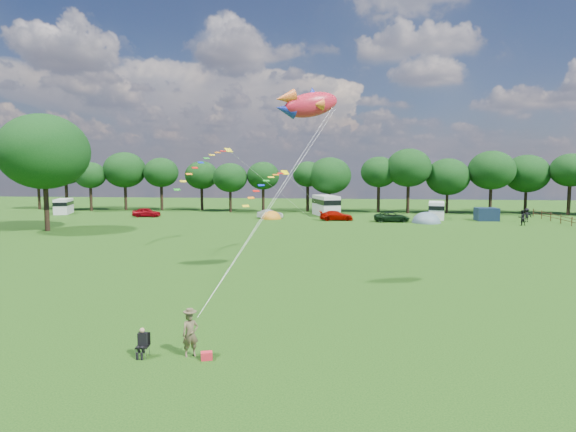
# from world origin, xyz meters

# --- Properties ---
(ground_plane) EXTENTS (180.00, 180.00, 0.00)m
(ground_plane) POSITION_xyz_m (0.00, 0.00, 0.00)
(ground_plane) COLOR black
(ground_plane) RESTS_ON ground
(tree_line) EXTENTS (102.98, 10.98, 10.27)m
(tree_line) POSITION_xyz_m (5.30, 54.99, 6.35)
(tree_line) COLOR black
(tree_line) RESTS_ON ground
(big_tree) EXTENTS (10.00, 10.00, 13.28)m
(big_tree) POSITION_xyz_m (-30.00, 28.00, 9.02)
(big_tree) COLOR black
(big_tree) RESTS_ON ground
(car_a) EXTENTS (4.25, 1.99, 1.37)m
(car_a) POSITION_xyz_m (-24.90, 44.30, 0.69)
(car_a) COLOR maroon
(car_a) RESTS_ON ground
(car_b) EXTENTS (3.64, 1.74, 1.24)m
(car_b) POSITION_xyz_m (-6.53, 44.34, 0.62)
(car_b) COLOR #96999D
(car_b) RESTS_ON ground
(car_c) EXTENTS (4.62, 2.39, 1.33)m
(car_c) POSITION_xyz_m (2.92, 42.61, 0.66)
(car_c) COLOR #9A0900
(car_c) RESTS_ON ground
(car_d) EXTENTS (4.92, 2.47, 1.31)m
(car_d) POSITION_xyz_m (10.36, 41.64, 0.65)
(car_d) COLOR black
(car_d) RESTS_ON ground
(campervan_a) EXTENTS (3.46, 5.21, 2.36)m
(campervan_a) POSITION_xyz_m (-39.94, 47.76, 1.27)
(campervan_a) COLOR silver
(campervan_a) RESTS_ON ground
(campervan_c) EXTENTS (4.58, 6.73, 3.04)m
(campervan_c) POSITION_xyz_m (1.32, 49.38, 1.63)
(campervan_c) COLOR silver
(campervan_c) RESTS_ON ground
(campervan_d) EXTENTS (3.00, 5.24, 2.41)m
(campervan_d) POSITION_xyz_m (17.06, 46.31, 1.30)
(campervan_d) COLOR white
(campervan_d) RESTS_ON ground
(tent_orange) EXTENTS (2.88, 3.15, 2.25)m
(tent_orange) POSITION_xyz_m (-6.25, 43.72, 0.02)
(tent_orange) COLOR #C77717
(tent_orange) RESTS_ON ground
(tent_greyblue) EXTENTS (3.80, 4.16, 2.82)m
(tent_greyblue) POSITION_xyz_m (14.77, 41.03, 0.02)
(tent_greyblue) COLOR slate
(tent_greyblue) RESTS_ON ground
(awning_navy) EXTENTS (2.93, 2.43, 1.76)m
(awning_navy) POSITION_xyz_m (23.44, 44.58, 0.88)
(awning_navy) COLOR #112037
(awning_navy) RESTS_ON ground
(kite_flyer) EXTENTS (0.75, 0.66, 1.72)m
(kite_flyer) POSITION_xyz_m (-2.20, -6.29, 0.86)
(kite_flyer) COLOR brown
(kite_flyer) RESTS_ON ground
(camp_chair) EXTENTS (0.50, 0.50, 1.13)m
(camp_chair) POSITION_xyz_m (-3.99, -6.51, 0.67)
(camp_chair) COLOR #99999E
(camp_chair) RESTS_ON ground
(kite_bag) EXTENTS (0.49, 0.40, 0.30)m
(kite_bag) POSITION_xyz_m (-1.50, -6.56, 0.15)
(kite_bag) COLOR red
(kite_bag) RESTS_ON ground
(fish_kite) EXTENTS (4.25, 2.74, 2.24)m
(fish_kite) POSITION_xyz_m (1.32, 6.08, 11.01)
(fish_kite) COLOR red
(fish_kite) RESTS_ON ground
(streamer_kite_b) EXTENTS (4.34, 4.75, 3.82)m
(streamer_kite_b) POSITION_xyz_m (-8.52, 19.22, 7.76)
(streamer_kite_b) COLOR yellow
(streamer_kite_b) RESTS_ON ground
(streamer_kite_c) EXTENTS (3.19, 4.93, 2.80)m
(streamer_kite_c) POSITION_xyz_m (-2.27, 15.17, 6.06)
(streamer_kite_c) COLOR #FFE200
(streamer_kite_c) RESTS_ON ground
(walker_a) EXTENTS (1.05, 0.77, 1.97)m
(walker_a) POSITION_xyz_m (26.14, 39.21, 0.98)
(walker_a) COLOR black
(walker_a) RESTS_ON ground
(walker_b) EXTENTS (1.22, 0.58, 1.88)m
(walker_b) POSITION_xyz_m (28.18, 43.14, 0.94)
(walker_b) COLOR black
(walker_b) RESTS_ON ground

